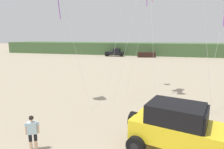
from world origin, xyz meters
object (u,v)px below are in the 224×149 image
Objects in this scene: jeep at (182,128)px; distant_sedan at (146,55)px; person_watching at (32,131)px; distant_pickup at (115,52)px.

distant_sedan is at bearing 97.01° from jeep.
distant_pickup reaches higher than person_watching.
person_watching is at bearing -167.90° from jeep.
jeep is at bearing -95.19° from distant_sedan.
distant_sedan is at bearing 87.97° from person_watching.
jeep is 6.57m from person_watching.
jeep reaches higher than person_watching.
person_watching reaches higher than distant_sedan.
distant_sedan is (-4.95, 40.21, -0.60)m from jeep.
distant_sedan is at bearing -3.49° from distant_pickup.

